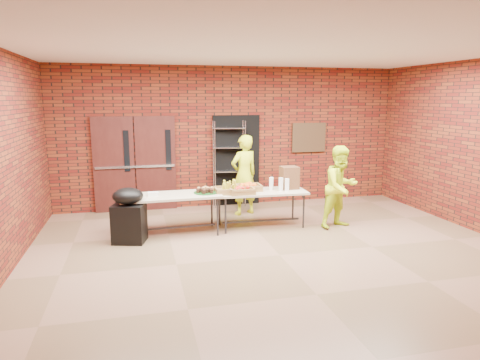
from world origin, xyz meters
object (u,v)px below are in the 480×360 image
at_px(covered_grill, 129,215).
at_px(table_left, 171,198).
at_px(coffee_dispenser, 289,178).
at_px(table_right, 261,194).
at_px(volunteer_man, 341,187).
at_px(wire_rack, 229,164).
at_px(volunteer_woman, 244,175).

bearing_deg(covered_grill, table_left, 36.37).
bearing_deg(coffee_dispenser, covered_grill, -171.94).
bearing_deg(table_right, covered_grill, -169.77).
bearing_deg(table_right, volunteer_man, -12.51).
height_order(wire_rack, table_right, wire_rack).
height_order(table_left, covered_grill, covered_grill).
xyz_separation_m(wire_rack, coffee_dispenser, (0.86, -1.64, -0.06)).
height_order(table_left, volunteer_man, volunteer_man).
bearing_deg(table_right, coffee_dispenser, 11.37).
height_order(coffee_dispenser, volunteer_woman, volunteer_woman).
xyz_separation_m(coffee_dispenser, volunteer_man, (0.88, -0.49, -0.14)).
relative_size(wire_rack, covered_grill, 2.04).
relative_size(wire_rack, table_right, 1.12).
distance_m(volunteer_woman, volunteer_man, 2.09).
bearing_deg(wire_rack, coffee_dispenser, -50.73).
bearing_deg(coffee_dispenser, wire_rack, 117.67).
distance_m(wire_rack, covered_grill, 3.10).
xyz_separation_m(covered_grill, volunteer_man, (3.98, -0.05, 0.31)).
relative_size(table_right, coffee_dispenser, 4.00).
bearing_deg(covered_grill, volunteer_man, 15.15).
bearing_deg(wire_rack, volunteer_man, -39.17).
bearing_deg(volunteer_woman, covered_grill, 9.49).
relative_size(table_left, volunteer_woman, 1.06).
bearing_deg(covered_grill, table_right, 23.72).
relative_size(wire_rack, volunteer_woman, 1.15).
xyz_separation_m(table_left, table_right, (1.74, 0.06, -0.03)).
distance_m(table_left, covered_grill, 0.83).
bearing_deg(table_left, volunteer_man, -7.26).
distance_m(coffee_dispenser, covered_grill, 3.16).
bearing_deg(volunteer_woman, volunteer_man, 119.63).
bearing_deg(table_left, table_right, 0.67).
distance_m(table_right, coffee_dispenser, 0.67).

